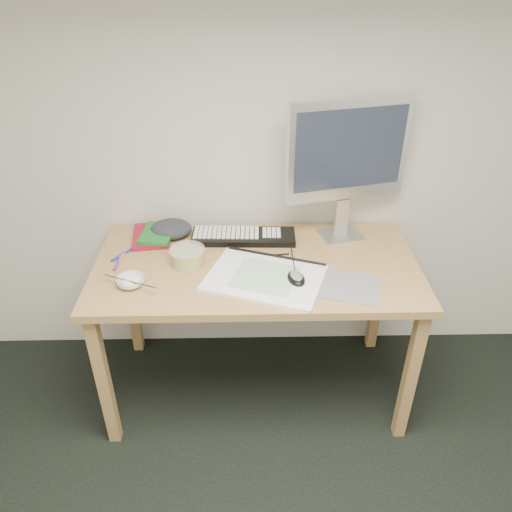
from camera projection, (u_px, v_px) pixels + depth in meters
The scene contains 18 objects.
desk at pixel (256, 279), 2.20m from camera, with size 1.40×0.70×0.75m.
mousepad at pixel (349, 286), 2.01m from camera, with size 0.24×0.22×0.00m, color slate.
sketchpad at pixel (265, 278), 2.05m from camera, with size 0.46×0.33×0.01m, color silver.
keyboard at pixel (243, 237), 2.32m from camera, with size 0.48×0.15×0.03m, color black.
monitor at pixel (348, 154), 2.15m from camera, with size 0.54×0.21×0.64m.
mouse at pixel (296, 276), 2.02m from camera, with size 0.07×0.11×0.04m, color black.
rice_bowl at pixel (131, 282), 2.01m from camera, with size 0.11×0.11×0.04m, color white.
chopsticks at pixel (130, 281), 1.98m from camera, with size 0.02×0.02×0.25m, color #AFAFB2.
fruit_tub at pixel (188, 257), 2.13m from camera, with size 0.15×0.15×0.07m, color gold.
book_red at pixel (152, 236), 2.33m from camera, with size 0.17×0.23×0.02m, color maroon.
book_green at pixel (158, 233), 2.31m from camera, with size 0.14×0.20×0.02m, color #196624.
cloth_lump at pixel (171, 229), 2.34m from camera, with size 0.16×0.13×0.07m, color #292C31.
pencil_pink at pixel (242, 251), 2.23m from camera, with size 0.01×0.01×0.18m, color pink.
pencil_tan at pixel (274, 261), 2.17m from camera, with size 0.01×0.01×0.19m, color #A37856.
pencil_black at pixel (268, 255), 2.20m from camera, with size 0.01×0.01×0.19m, color black.
marker_blue at pixel (122, 254), 2.21m from camera, with size 0.01×0.01×0.13m, color #1D30A0.
marker_orange at pixel (122, 257), 2.19m from camera, with size 0.01×0.01×0.12m, color orange.
marker_purple at pixel (119, 261), 2.16m from camera, with size 0.01×0.01×0.14m, color #782895.
Camera 1 is at (-0.30, -0.38, 1.93)m, focal length 35.00 mm.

